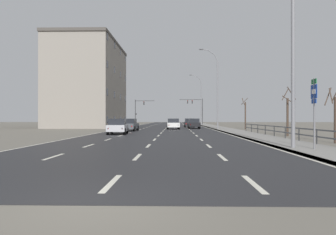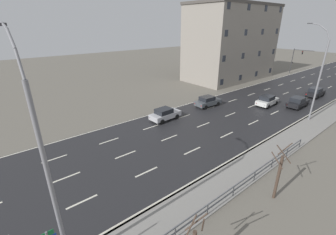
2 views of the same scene
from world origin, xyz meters
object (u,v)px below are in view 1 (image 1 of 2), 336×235
Objects in this scene: car_mid_centre at (194,123)px; brick_building at (90,85)px; street_lamp_foreground at (289,40)px; street_lamp_distant at (201,101)px; car_near_right at (118,126)px; highway_sign at (314,105)px; car_far_left at (189,123)px; traffic_signal_right at (197,107)px; traffic_signal_left at (139,109)px; car_far_right at (129,125)px; car_near_left at (173,124)px; street_lamp_midground at (216,90)px.

brick_building is (-18.60, 8.21, 6.89)m from car_mid_centre.
street_lamp_foreground is 59.57m from street_lamp_distant.
highway_sign is at bearing -55.34° from car_near_right.
highway_sign is 0.87× the size of car_far_left.
street_lamp_foreground is 0.56× the size of brick_building.
highway_sign is 0.57× the size of traffic_signal_right.
traffic_signal_right is at bearing 41.03° from brick_building.
street_lamp_distant is 2.00× the size of traffic_signal_left.
traffic_signal_right is 1.50× the size of car_near_right.
traffic_signal_right is at bearing 91.72° from highway_sign.
car_near_right is at bearing -87.05° from car_far_right.
car_mid_centre and car_near_left have the same top height.
street_lamp_foreground is 0.99× the size of street_lamp_midground.
car_near_left is (-3.21, -2.78, 0.00)m from car_mid_centre.
street_lamp_midground is (0.01, 29.78, 0.04)m from street_lamp_foreground.
brick_building is at bearing 141.74° from car_near_left.
street_lamp_midground is 2.78× the size of car_near_left.
street_lamp_midground is 2.77× the size of car_near_right.
car_far_right is at bearing -108.08° from street_lamp_distant.
highway_sign reaches higher than car_far_right.
car_near_left is at bearing -73.37° from traffic_signal_left.
traffic_signal_right is (-0.85, 0.48, -1.45)m from street_lamp_distant.
traffic_signal_right is 0.31× the size of brick_building.
street_lamp_distant is at bearing 74.98° from car_near_left.
car_far_left is at bearing -1.29° from brick_building.
highway_sign is at bearing -62.09° from brick_building.
highway_sign is at bearing -75.40° from traffic_signal_left.
car_far_left is (11.13, -17.23, -3.08)m from traffic_signal_left.
street_lamp_midground is at bearing -13.81° from car_near_left.
traffic_signal_right is 1.51× the size of car_near_left.
car_far_left is at bearing 67.93° from car_far_right.
highway_sign is 34.70m from car_mid_centre.
street_lamp_distant is at bearing 74.87° from car_far_right.
street_lamp_foreground reaches higher than highway_sign.
car_near_left is at bearing -102.27° from street_lamp_distant.
car_near_right is at bearing -107.82° from car_far_left.
traffic_signal_right is 1.06× the size of traffic_signal_left.
street_lamp_foreground is 2.76× the size of car_near_left.
car_mid_centre is (8.66, 18.11, 0.00)m from car_near_right.
street_lamp_distant is 37.92m from car_far_right.
car_near_left is (5.45, 7.17, 0.00)m from car_far_right.
highway_sign is 60.77m from traffic_signal_right.
highway_sign is 42.48m from car_far_left.
car_far_left is 0.98× the size of car_near_right.
car_far_left is 19.58m from car_far_right.
brick_building is at bearing 107.60° from car_near_right.
traffic_signal_right is 27.73m from brick_building.
car_mid_centre is 21.47m from brick_building.
street_lamp_foreground is at bearing -60.97° from car_far_right.
car_far_right is (-11.68, -5.95, -4.86)m from street_lamp_midground.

